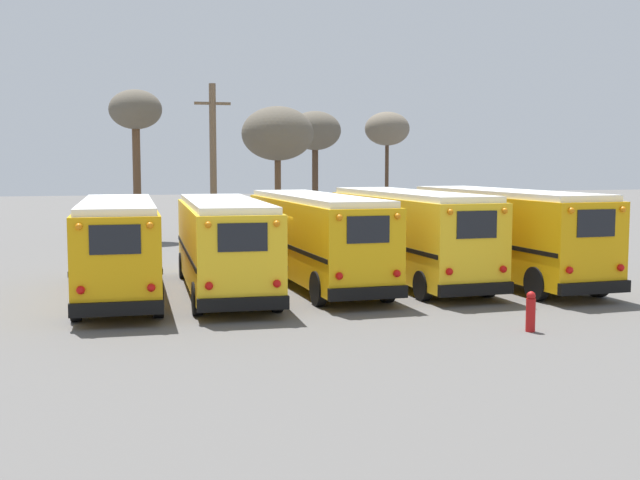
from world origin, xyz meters
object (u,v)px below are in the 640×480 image
(school_bus_1, at_px, (224,242))
(bare_tree_2, at_px, (278,134))
(bare_tree_0, at_px, (315,132))
(bare_tree_1, at_px, (136,114))
(school_bus_2, at_px, (315,236))
(fire_hydrant, at_px, (531,311))
(bare_tree_3, at_px, (387,130))
(school_bus_3, at_px, (409,233))
(utility_pole, at_px, (213,164))
(school_bus_0, at_px, (118,245))
(school_bus_4, at_px, (504,232))

(school_bus_1, height_order, bare_tree_2, bare_tree_2)
(bare_tree_0, bearing_deg, bare_tree_2, -119.21)
(school_bus_1, bearing_deg, bare_tree_2, 71.29)
(bare_tree_1, xyz_separation_m, bare_tree_2, (7.31, -2.46, -1.10))
(school_bus_2, xyz_separation_m, bare_tree_1, (-5.09, 18.05, 5.14))
(bare_tree_0, distance_m, fire_hydrant, 32.65)
(bare_tree_0, height_order, bare_tree_2, bare_tree_0)
(bare_tree_0, distance_m, bare_tree_1, 12.51)
(bare_tree_0, xyz_separation_m, bare_tree_3, (4.90, -0.04, 0.22))
(bare_tree_3, bearing_deg, bare_tree_0, 179.56)
(fire_hydrant, bearing_deg, bare_tree_2, 92.23)
(bare_tree_1, relative_size, bare_tree_3, 1.08)
(school_bus_2, distance_m, school_bus_3, 3.37)
(utility_pole, relative_size, fire_hydrant, 7.89)
(utility_pole, distance_m, fire_hydrant, 23.08)
(school_bus_1, distance_m, bare_tree_1, 19.69)
(school_bus_3, height_order, bare_tree_2, bare_tree_2)
(school_bus_0, height_order, school_bus_1, school_bus_0)
(school_bus_1, bearing_deg, bare_tree_3, 58.48)
(bare_tree_0, relative_size, bare_tree_1, 0.92)
(bare_tree_2, bearing_deg, bare_tree_0, 60.79)
(school_bus_4, relative_size, bare_tree_0, 1.41)
(school_bus_1, xyz_separation_m, fire_hydrant, (6.53, -8.13, -1.15))
(school_bus_1, bearing_deg, school_bus_0, 179.36)
(school_bus_0, relative_size, school_bus_4, 0.96)
(utility_pole, xyz_separation_m, bare_tree_2, (3.83, 2.30, 1.58))
(school_bus_1, height_order, school_bus_3, school_bus_3)
(school_bus_1, relative_size, bare_tree_3, 1.36)
(utility_pole, height_order, bare_tree_2, utility_pole)
(school_bus_2, bearing_deg, school_bus_4, -9.24)
(bare_tree_3, bearing_deg, school_bus_2, -116.12)
(school_bus_3, bearing_deg, school_bus_2, 174.14)
(school_bus_1, relative_size, school_bus_2, 0.95)
(school_bus_0, relative_size, bare_tree_2, 1.40)
(school_bus_2, height_order, bare_tree_3, bare_tree_3)
(school_bus_2, distance_m, bare_tree_3, 26.01)
(school_bus_2, xyz_separation_m, utility_pole, (-1.61, 13.29, 2.46))
(school_bus_3, relative_size, fire_hydrant, 9.85)
(school_bus_0, height_order, school_bus_2, school_bus_2)
(school_bus_3, relative_size, utility_pole, 1.25)
(school_bus_4, xyz_separation_m, bare_tree_0, (-0.33, 24.10, 4.38))
(bare_tree_2, height_order, bare_tree_3, bare_tree_3)
(bare_tree_1, relative_size, fire_hydrant, 7.92)
(school_bus_4, relative_size, bare_tree_2, 1.46)
(school_bus_1, distance_m, school_bus_4, 10.05)
(school_bus_0, xyz_separation_m, bare_tree_0, (13.07, 23.83, 4.49))
(utility_pole, relative_size, bare_tree_1, 1.00)
(school_bus_2, bearing_deg, bare_tree_1, 105.76)
(school_bus_3, relative_size, bare_tree_0, 1.35)
(school_bus_2, relative_size, bare_tree_2, 1.49)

